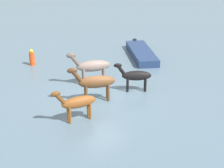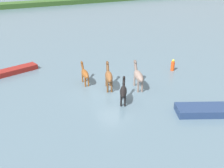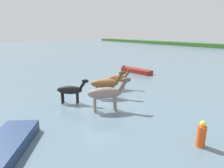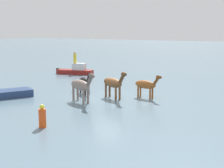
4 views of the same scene
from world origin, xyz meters
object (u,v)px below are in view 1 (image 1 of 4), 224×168
horse_gray_outer (135,76)px  buoy_channel_marker (32,58)px  horse_mid_herd (95,82)px  boat_tender_starboard (141,54)px  horse_dark_mare (77,103)px  horse_rear_stallion (92,66)px

horse_gray_outer → buoy_channel_marker: bearing=-34.5°
horse_mid_herd → boat_tender_starboard: (4.18, -7.09, -0.90)m
horse_gray_outer → horse_dark_mare: bearing=47.8°
horse_gray_outer → horse_rear_stallion: bearing=-24.7°
horse_gray_outer → horse_mid_herd: (0.29, 2.56, 0.16)m
horse_dark_mare → horse_rear_stallion: 4.54m
horse_gray_outer → buoy_channel_marker: horse_gray_outer is taller
horse_rear_stallion → buoy_channel_marker: (5.26, 1.40, -0.61)m
horse_rear_stallion → buoy_channel_marker: bearing=-52.5°
horse_rear_stallion → horse_dark_mare: bearing=69.4°
horse_dark_mare → horse_mid_herd: (1.24, -1.89, 0.15)m
horse_gray_outer → horse_rear_stallion: (2.36, 1.34, 0.20)m
horse_gray_outer → horse_mid_herd: 2.58m
horse_gray_outer → horse_mid_herd: horse_mid_herd is taller
horse_dark_mare → horse_rear_stallion: horse_rear_stallion is taller
horse_mid_herd → boat_tender_starboard: horse_mid_herd is taller
boat_tender_starboard → horse_dark_mare: bearing=-28.9°
horse_dark_mare → boat_tender_starboard: bearing=-136.6°
horse_gray_outer → boat_tender_starboard: size_ratio=0.37×
horse_dark_mare → horse_gray_outer: size_ratio=1.13×
horse_dark_mare → horse_rear_stallion: bearing=-120.9°
horse_dark_mare → buoy_channel_marker: bearing=-89.0°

